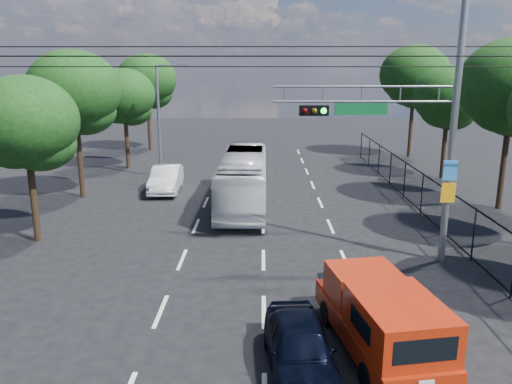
{
  "coord_description": "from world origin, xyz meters",
  "views": [
    {
      "loc": [
        -0.08,
        -9.17,
        6.9
      ],
      "look_at": [
        -0.26,
        7.11,
        2.8
      ],
      "focal_mm": 35.0,
      "sensor_mm": 36.0,
      "label": 1
    }
  ],
  "objects_px": {
    "signal_mast": "(419,117)",
    "white_bus": "(243,179)",
    "red_pickup": "(380,316)",
    "navy_hatchback": "(300,347)",
    "white_van": "(166,179)"
  },
  "relations": [
    {
      "from": "navy_hatchback",
      "to": "white_van",
      "type": "xyz_separation_m",
      "value": [
        -6.31,
        17.33,
        0.08
      ]
    },
    {
      "from": "navy_hatchback",
      "to": "white_van",
      "type": "height_order",
      "value": "white_van"
    },
    {
      "from": "red_pickup",
      "to": "navy_hatchback",
      "type": "xyz_separation_m",
      "value": [
        -2.02,
        -0.83,
        -0.36
      ]
    },
    {
      "from": "red_pickup",
      "to": "navy_hatchback",
      "type": "relative_size",
      "value": 1.39
    },
    {
      "from": "navy_hatchback",
      "to": "white_bus",
      "type": "relative_size",
      "value": 0.39
    },
    {
      "from": "white_bus",
      "to": "white_van",
      "type": "height_order",
      "value": "white_bus"
    },
    {
      "from": "navy_hatchback",
      "to": "white_van",
      "type": "bearing_deg",
      "value": 105.98
    },
    {
      "from": "white_bus",
      "to": "navy_hatchback",
      "type": "bearing_deg",
      "value": -82.47
    },
    {
      "from": "signal_mast",
      "to": "red_pickup",
      "type": "height_order",
      "value": "signal_mast"
    },
    {
      "from": "white_bus",
      "to": "signal_mast",
      "type": "bearing_deg",
      "value": -49.88
    },
    {
      "from": "navy_hatchback",
      "to": "red_pickup",
      "type": "bearing_deg",
      "value": 18.3
    },
    {
      "from": "red_pickup",
      "to": "white_van",
      "type": "relative_size",
      "value": 1.2
    },
    {
      "from": "red_pickup",
      "to": "navy_hatchback",
      "type": "bearing_deg",
      "value": -157.68
    },
    {
      "from": "red_pickup",
      "to": "white_bus",
      "type": "height_order",
      "value": "white_bus"
    },
    {
      "from": "signal_mast",
      "to": "white_bus",
      "type": "distance_m",
      "value": 10.58
    }
  ]
}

